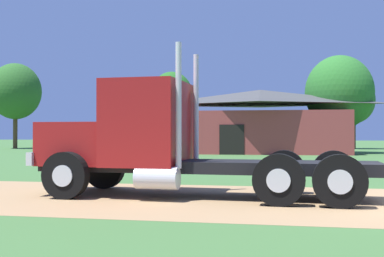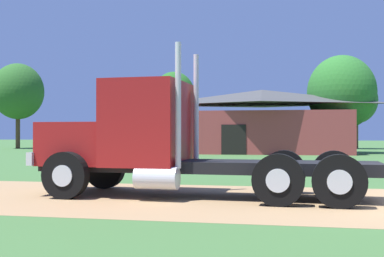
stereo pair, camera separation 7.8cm
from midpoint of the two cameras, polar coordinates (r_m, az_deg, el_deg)
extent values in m
cube|color=black|center=(12.10, 1.70, -4.39)|extent=(8.25, 1.86, 0.28)
cube|color=maroon|center=(13.13, -12.24, -1.71)|extent=(1.82, 2.09, 1.09)
cube|color=silver|center=(13.56, -15.75, -3.19)|extent=(0.25, 2.22, 0.32)
cube|color=maroon|center=(12.46, -4.88, 0.56)|extent=(1.89, 2.38, 2.10)
cube|color=#2D3D4C|center=(12.79, -8.80, 2.43)|extent=(0.12, 1.92, 0.93)
cylinder|color=silver|center=(11.30, -1.42, 2.71)|extent=(0.14, 0.14, 2.90)
cylinder|color=silver|center=(13.07, 0.65, 2.26)|extent=(0.14, 0.14, 2.90)
cylinder|color=silver|center=(11.37, -3.90, -5.73)|extent=(1.02, 0.56, 0.52)
cylinder|color=black|center=(12.10, -14.26, -5.27)|extent=(1.13, 0.34, 1.12)
cylinder|color=silver|center=(11.96, -14.62, -5.33)|extent=(0.51, 0.06, 0.51)
cylinder|color=black|center=(14.17, -9.89, -4.59)|extent=(1.13, 0.34, 1.12)
cylinder|color=silver|center=(14.32, -9.64, -4.55)|extent=(0.51, 0.06, 0.51)
cylinder|color=black|center=(10.73, 16.88, -5.87)|extent=(1.13, 0.34, 1.12)
cylinder|color=silver|center=(10.57, 16.93, -5.95)|extent=(0.51, 0.06, 0.51)
cylinder|color=black|center=(13.02, 16.30, -4.93)|extent=(1.13, 0.34, 1.12)
cylinder|color=silver|center=(13.18, 16.27, -4.88)|extent=(0.51, 0.06, 0.51)
cylinder|color=black|center=(10.73, 10.17, -5.89)|extent=(1.13, 0.34, 1.12)
cylinder|color=silver|center=(10.57, 10.12, -5.97)|extent=(0.51, 0.06, 0.51)
cylinder|color=black|center=(13.02, 10.78, -4.95)|extent=(1.13, 0.34, 1.12)
cylinder|color=silver|center=(13.18, 10.81, -4.89)|extent=(0.51, 0.06, 0.51)
cube|color=#973B39|center=(38.82, 8.19, -0.47)|extent=(13.43, 6.43, 3.23)
pyramid|color=#434343|center=(38.93, 8.18, 3.62)|extent=(14.10, 6.75, 1.16)
cube|color=black|center=(35.90, 4.91, -1.29)|extent=(1.80, 0.12, 2.20)
cylinder|color=#513823|center=(53.59, -19.48, -0.17)|extent=(0.44, 0.44, 3.79)
ellipsoid|color=#2A5E24|center=(53.76, -19.47, 4.08)|extent=(5.22, 5.22, 5.75)
cylinder|color=#513823|center=(47.92, -2.06, -0.20)|extent=(0.44, 0.44, 3.71)
ellipsoid|color=#256120|center=(48.07, -2.06, 3.95)|extent=(4.06, 4.06, 4.46)
cylinder|color=#513823|center=(51.60, 18.50, -0.51)|extent=(0.44, 0.44, 3.16)
ellipsoid|color=#31662D|center=(51.70, 18.49, 3.11)|extent=(4.22, 4.22, 4.64)
cylinder|color=#513823|center=(40.51, 17.00, -0.86)|extent=(0.44, 0.44, 2.66)
ellipsoid|color=#2D7129|center=(40.64, 16.98, 4.02)|extent=(5.33, 5.33, 5.87)
camera|label=1|loc=(0.04, -89.83, 0.00)|focal=46.05mm
camera|label=2|loc=(0.04, 90.17, 0.00)|focal=46.05mm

